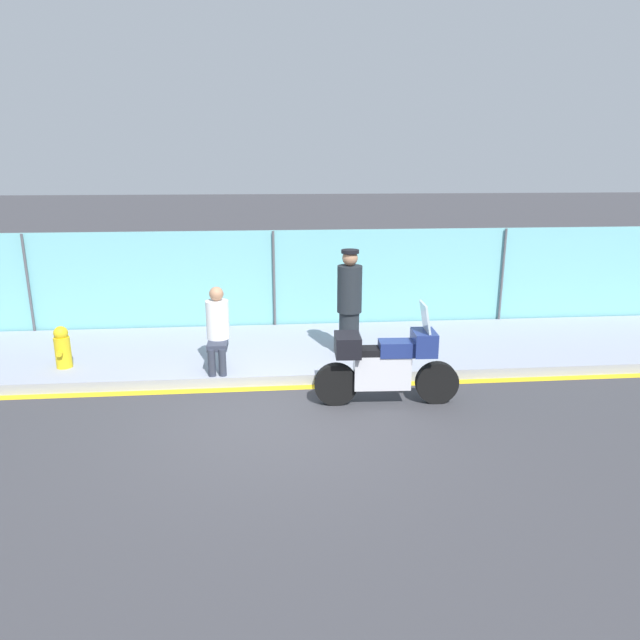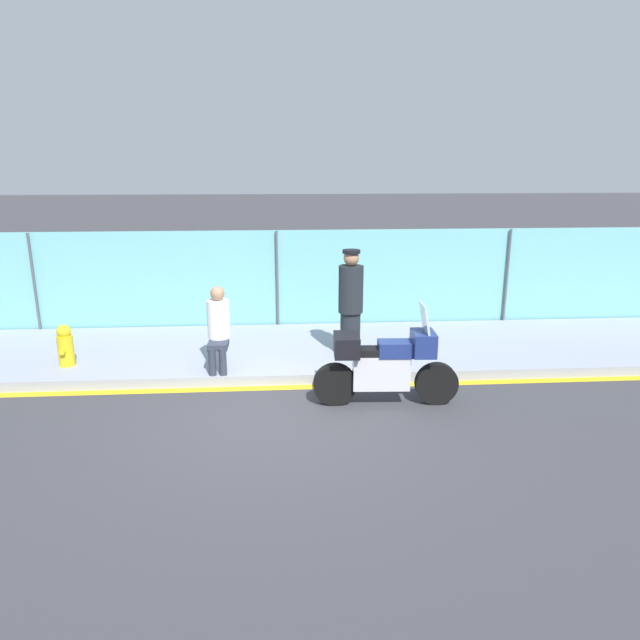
{
  "view_description": "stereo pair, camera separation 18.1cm",
  "coord_description": "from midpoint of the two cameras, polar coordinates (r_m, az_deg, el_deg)",
  "views": [
    {
      "loc": [
        -0.12,
        -7.24,
        3.43
      ],
      "look_at": [
        0.66,
        1.21,
        1.09
      ],
      "focal_mm": 32.0,
      "sensor_mm": 36.0,
      "label": 1
    },
    {
      "loc": [
        0.06,
        -7.25,
        3.43
      ],
      "look_at": [
        0.66,
        1.21,
        1.09
      ],
      "focal_mm": 32.0,
      "sensor_mm": 36.0,
      "label": 2
    }
  ],
  "objects": [
    {
      "name": "motorcycle",
      "position": [
        8.34,
        5.97,
        -4.37
      ],
      "size": [
        2.13,
        0.56,
        1.53
      ],
      "rotation": [
        0.0,
        0.0,
        -0.05
      ],
      "color": "black",
      "rests_on": "ground_plane"
    },
    {
      "name": "officer_standing",
      "position": [
        9.76,
        2.43,
        1.72
      ],
      "size": [
        0.42,
        0.42,
        1.87
      ],
      "color": "#1E2328",
      "rests_on": "sidewalk"
    },
    {
      "name": "storefront_fence",
      "position": [
        11.85,
        -5.05,
        3.81
      ],
      "size": [
        34.18,
        0.17,
        2.12
      ],
      "color": "#6BB2B7",
      "rests_on": "ground_plane"
    },
    {
      "name": "sidewalk",
      "position": [
        10.56,
        -4.86,
        -3.13
      ],
      "size": [
        35.98,
        3.01,
        0.17
      ],
      "color": "#8E93A3",
      "rests_on": "ground_plane"
    },
    {
      "name": "fire_hydrant",
      "position": [
        10.31,
        -24.82,
        -2.5
      ],
      "size": [
        0.25,
        0.32,
        0.7
      ],
      "color": "gold",
      "rests_on": "sidewalk"
    },
    {
      "name": "curb_paint_stripe",
      "position": [
        9.1,
        -4.74,
        -6.8
      ],
      "size": [
        35.98,
        0.18,
        0.01
      ],
      "color": "gold",
      "rests_on": "ground_plane"
    },
    {
      "name": "person_seated_on_curb",
      "position": [
        9.39,
        -10.76,
        -0.4
      ],
      "size": [
        0.37,
        0.69,
        1.35
      ],
      "color": "#2D3342",
      "rests_on": "sidewalk"
    },
    {
      "name": "ground_plane",
      "position": [
        8.02,
        -4.63,
        -10.0
      ],
      "size": [
        120.0,
        120.0,
        0.0
      ],
      "primitive_type": "plane",
      "color": "#38383D"
    }
  ]
}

